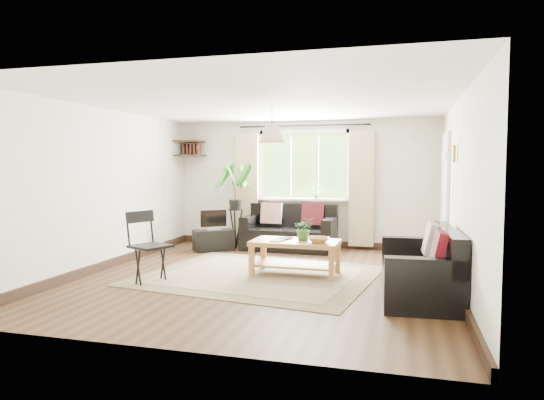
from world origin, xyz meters
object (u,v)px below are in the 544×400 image
(sofa_back, at_px, (289,228))
(coffee_table, at_px, (295,258))
(folding_chair, at_px, (151,248))
(tv_stand, at_px, (213,240))
(sofa_right, at_px, (419,265))
(palm_stand, at_px, (236,206))

(sofa_back, height_order, coffee_table, sofa_back)
(coffee_table, relative_size, folding_chair, 1.29)
(sofa_back, distance_m, coffee_table, 2.10)
(tv_stand, xyz_separation_m, folding_chair, (0.13, -2.52, 0.28))
(sofa_back, xyz_separation_m, folding_chair, (-1.19, -2.95, 0.08))
(sofa_right, xyz_separation_m, folding_chair, (-3.39, -0.18, 0.08))
(palm_stand, xyz_separation_m, folding_chair, (-0.19, -2.84, -0.34))
(folding_chair, bearing_deg, sofa_right, -62.82)
(sofa_back, height_order, tv_stand, sofa_back)
(sofa_right, bearing_deg, coffee_table, -117.64)
(palm_stand, height_order, folding_chair, palm_stand)
(sofa_back, relative_size, folding_chair, 1.78)
(coffee_table, xyz_separation_m, folding_chair, (-1.75, -0.93, 0.22))
(coffee_table, bearing_deg, folding_chair, -152.06)
(coffee_table, height_order, tv_stand, coffee_table)
(sofa_right, xyz_separation_m, coffee_table, (-1.64, 0.75, -0.14))
(sofa_right, bearing_deg, tv_stand, -126.83)
(sofa_back, bearing_deg, coffee_table, -73.06)
(sofa_right, relative_size, tv_stand, 2.35)
(sofa_back, relative_size, coffee_table, 1.38)
(sofa_right, height_order, tv_stand, sofa_right)
(sofa_right, xyz_separation_m, tv_stand, (-3.53, 2.34, -0.20))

